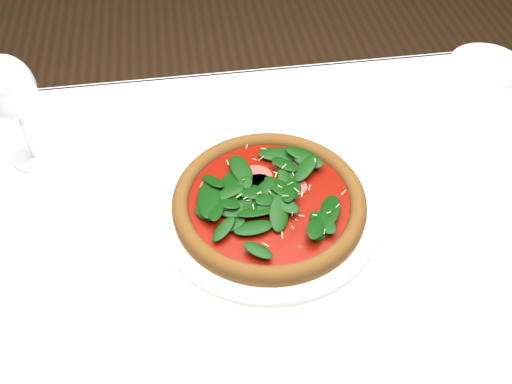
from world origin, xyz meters
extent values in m
cube|color=silver|center=(0.00, 0.00, 0.73)|extent=(1.20, 0.80, 0.04)
cylinder|color=#492F1D|center=(-0.54, 0.34, 0.35)|extent=(0.06, 0.06, 0.71)
cylinder|color=#492F1D|center=(0.54, 0.34, 0.35)|extent=(0.06, 0.06, 0.71)
cube|color=silver|center=(0.00, 0.40, 0.64)|extent=(1.20, 0.01, 0.22)
cylinder|color=white|center=(0.02, 0.01, 0.76)|extent=(0.36, 0.36, 0.01)
torus|color=white|center=(0.02, 0.01, 0.76)|extent=(0.36, 0.36, 0.01)
cylinder|color=#905E22|center=(0.02, 0.01, 0.77)|extent=(0.32, 0.32, 0.01)
torus|color=#A36325|center=(0.02, 0.01, 0.78)|extent=(0.32, 0.32, 0.03)
cylinder|color=#8B0505|center=(0.02, 0.01, 0.78)|extent=(0.27, 0.27, 0.00)
cylinder|color=#A64E42|center=(0.02, 0.01, 0.78)|extent=(0.23, 0.23, 0.00)
ellipsoid|color=#0B370A|center=(0.02, 0.01, 0.79)|extent=(0.26, 0.26, 0.02)
cylinder|color=beige|center=(0.02, 0.01, 0.80)|extent=(0.23, 0.23, 0.00)
cylinder|color=white|center=(-0.37, 0.20, 0.75)|extent=(0.08, 0.08, 0.00)
cylinder|color=white|center=(-0.37, 0.20, 0.81)|extent=(0.01, 0.01, 0.10)
ellipsoid|color=white|center=(-0.37, 0.20, 0.90)|extent=(0.09, 0.09, 0.11)
cylinder|color=white|center=(0.54, 0.34, 0.76)|extent=(0.15, 0.15, 0.01)
torus|color=white|center=(0.54, 0.34, 0.76)|extent=(0.15, 0.15, 0.01)
camera|label=1|loc=(-0.09, -0.58, 1.46)|focal=40.00mm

